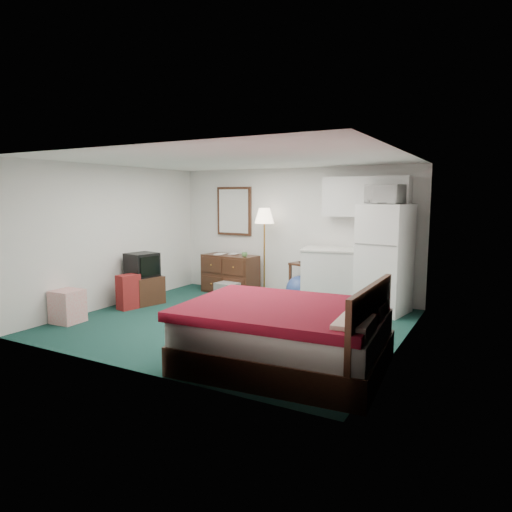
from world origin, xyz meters
The scene contains 25 objects.
floor centered at (0.00, 0.00, 0.00)m, with size 5.00×4.50×0.01m, color black.
ceiling centered at (0.00, 0.00, 2.50)m, with size 5.00×4.50×0.01m, color silver.
walls centered at (0.00, 0.00, 1.25)m, with size 5.01×4.51×2.50m.
mirror centered at (-1.35, 2.22, 1.65)m, with size 0.80×0.06×1.00m, color white, non-canonical shape.
upper_cabinets centered at (1.45, 2.08, 1.95)m, with size 1.50×0.35×0.70m, color silver, non-canonical shape.
headboard centered at (2.46, -1.29, 0.55)m, with size 0.06×1.56×1.00m, color black, non-canonical shape.
dresser centered at (-1.24, 1.87, 0.39)m, with size 1.14×0.52×0.78m, color black, non-canonical shape.
floor_lamp centered at (-0.47, 1.89, 0.87)m, with size 0.38×0.38×1.73m, color #C07E2F, non-canonical shape.
desk centered at (0.47, 1.93, 0.37)m, with size 0.58×0.58×0.73m, color black, non-canonical shape.
exercise_ball centered at (0.35, 1.75, 0.25)m, with size 0.50×0.50×0.50m, color navy.
kitchen_counter centered at (0.91, 1.81, 0.50)m, with size 0.92×0.70×1.00m, color silver, non-canonical shape.
fridge centered at (1.88, 1.76, 0.92)m, with size 0.75×0.75×1.83m, color white, non-canonical shape.
bed centered at (1.48, -1.29, 0.35)m, with size 2.21×1.73×0.71m, color maroon, non-canonical shape.
tv_stand centered at (-2.10, 0.30, 0.25)m, with size 0.50×0.55×0.50m, color black, non-canonical shape.
suitcase centered at (-2.07, -0.15, 0.30)m, with size 0.23×0.37×0.60m, color #5F130E, non-canonical shape.
retail_box centered at (-2.28, -1.25, 0.26)m, with size 0.41×0.41×0.51m, color silver, non-canonical shape.
file_bin centered at (-1.02, 1.41, 0.15)m, with size 0.42×0.32×0.30m, color gray, non-canonical shape.
cardboard_box_a centered at (-0.32, 1.26, 0.10)m, with size 0.24×0.20×0.20m, color tan, non-canonical shape.
cardboard_box_b centered at (0.72, 1.63, 0.12)m, with size 0.20×0.24×0.24m, color tan, non-canonical shape.
laptop centered at (0.44, 1.92, 0.83)m, with size 0.30×0.24×0.20m, color black, non-canonical shape.
crt_tv centered at (-2.13, 0.27, 0.72)m, with size 0.47×0.51×0.43m, color black, non-canonical shape.
microwave centered at (1.85, 1.75, 2.03)m, with size 0.58×0.32×0.39m, color white.
book_a centered at (-1.54, 1.82, 0.90)m, with size 0.18×0.02×0.24m, color tan.
book_b centered at (-1.30, 1.97, 0.88)m, with size 0.16×0.02×0.22m, color tan.
mug centered at (-0.83, 1.76, 0.83)m, with size 0.11×0.09×0.11m, color #508446.
Camera 1 is at (3.64, -5.91, 1.96)m, focal length 32.00 mm.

